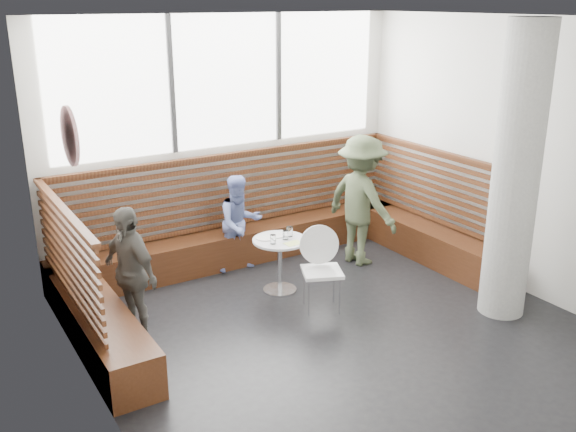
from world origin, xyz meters
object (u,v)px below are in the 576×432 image
cafe_chair (318,262)px  adult_man (361,201)px  child_back (240,223)px  cafe_table (280,254)px  concrete_column (516,174)px  child_left (130,273)px

cafe_chair → adult_man: (1.22, 0.82, 0.31)m
cafe_chair → child_back: child_back is taller
cafe_table → adult_man: size_ratio=0.39×
concrete_column → child_left: concrete_column is taller
concrete_column → cafe_table: size_ratio=4.81×
cafe_chair → concrete_column: bearing=-11.1°
concrete_column → cafe_table: concrete_column is taller
child_back → child_left: 2.00m
cafe_table → adult_man: adult_man is taller
cafe_chair → adult_man: adult_man is taller
concrete_column → cafe_table: bearing=136.7°
cafe_chair → child_back: bearing=123.1°
concrete_column → child_left: bearing=156.3°
cafe_table → child_left: bearing=-176.1°
child_left → cafe_table: bearing=78.0°
cafe_chair → child_left: bearing=-170.2°
child_back → child_left: (-1.76, -0.95, 0.08)m
cafe_table → child_back: size_ratio=0.53×
cafe_chair → child_back: (-0.25, 1.42, 0.08)m
child_back → adult_man: bearing=-21.8°
cafe_chair → cafe_table: bearing=127.3°
adult_man → child_left: size_ratio=1.21×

